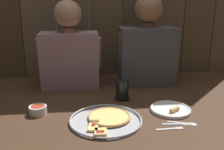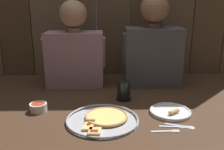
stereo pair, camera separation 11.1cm
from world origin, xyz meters
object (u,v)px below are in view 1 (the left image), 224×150
Objects in this scene: diner_left at (69,48)px; pizza_tray at (107,119)px; diner_right at (147,44)px; drinking_glass at (122,90)px; dinner_plate at (170,109)px; dipping_bowl at (38,110)px.

pizza_tray is at bearing -70.61° from diner_left.
pizza_tray is 0.70m from diner_right.
diner_left is (-0.31, 0.28, 0.21)m from drinking_glass.
dinner_plate is at bearing -40.39° from drinking_glass.
pizza_tray is at bearing -18.90° from dipping_bowl.
diner_right is at bearing 91.92° from dinner_plate.
dinner_plate is (0.35, 0.08, -0.00)m from pizza_tray.
pizza_tray is at bearing -113.46° from drinking_glass.
diner_left is at bearing -179.98° from diner_right.
diner_right is (-0.02, 0.48, 0.27)m from dinner_plate.
diner_left reaches higher than pizza_tray.
dinner_plate is at bearing 12.44° from pizza_tray.
dipping_bowl is at bearing -161.61° from drinking_glass.
pizza_tray is 3.93× the size of dipping_bowl.
dinner_plate is 0.55m from diner_right.
diner_right reaches higher than drinking_glass.
pizza_tray is 3.15× the size of drinking_glass.
pizza_tray is at bearing -120.92° from diner_right.
dinner_plate is 0.69m from dipping_bowl.
diner_right reaches higher than dinner_plate.
drinking_glass is 0.18× the size of diner_right.
drinking_glass is 1.25× the size of dipping_bowl.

